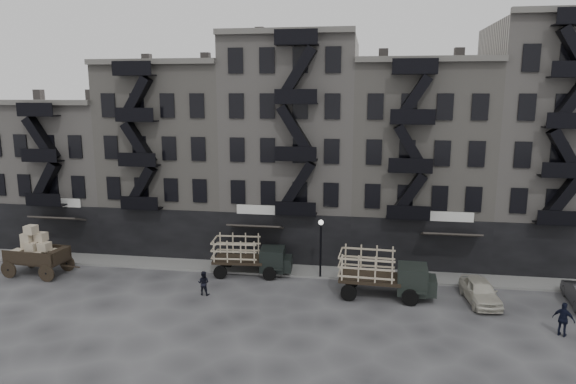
# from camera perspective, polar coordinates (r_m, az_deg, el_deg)

# --- Properties ---
(ground) EXTENTS (140.00, 140.00, 0.00)m
(ground) POSITION_cam_1_polar(r_m,az_deg,el_deg) (34.96, -1.80, -10.78)
(ground) COLOR #38383A
(ground) RESTS_ON ground
(sidewalk) EXTENTS (55.00, 2.50, 0.15)m
(sidewalk) POSITION_cam_1_polar(r_m,az_deg,el_deg) (38.39, -0.74, -8.62)
(sidewalk) COLOR slate
(sidewalk) RESTS_ON ground
(building_west) EXTENTS (10.00, 11.35, 13.20)m
(building_west) POSITION_cam_1_polar(r_m,az_deg,el_deg) (49.70, -22.86, 2.11)
(building_west) COLOR gray
(building_west) RESTS_ON ground
(building_midwest) EXTENTS (10.00, 11.35, 16.20)m
(building_midwest) POSITION_cam_1_polar(r_m,az_deg,el_deg) (45.04, -12.10, 3.81)
(building_midwest) COLOR gray
(building_midwest) RESTS_ON ground
(building_center) EXTENTS (10.00, 11.35, 18.20)m
(building_center) POSITION_cam_1_polar(r_m,az_deg,el_deg) (42.37, 0.62, 4.98)
(building_center) COLOR gray
(building_center) RESTS_ON ground
(building_mideast) EXTENTS (10.00, 11.35, 16.20)m
(building_mideast) POSITION_cam_1_polar(r_m,az_deg,el_deg) (42.22, 14.19, 3.25)
(building_mideast) COLOR gray
(building_mideast) RESTS_ON ground
(building_east) EXTENTS (10.00, 11.35, 19.20)m
(building_east) POSITION_cam_1_polar(r_m,az_deg,el_deg) (44.10, 27.37, 4.63)
(building_east) COLOR gray
(building_east) RESTS_ON ground
(lamp_post) EXTENTS (0.36, 0.36, 4.28)m
(lamp_post) POSITION_cam_1_polar(r_m,az_deg,el_deg) (36.09, 3.66, -5.42)
(lamp_post) COLOR black
(lamp_post) RESTS_ON ground
(wagon) EXTENTS (4.53, 2.70, 3.68)m
(wagon) POSITION_cam_1_polar(r_m,az_deg,el_deg) (41.21, -26.31, -5.46)
(wagon) COLOR black
(wagon) RESTS_ON ground
(stake_truck_west) EXTENTS (5.74, 2.68, 2.81)m
(stake_truck_west) POSITION_cam_1_polar(r_m,az_deg,el_deg) (37.24, -4.27, -6.80)
(stake_truck_west) COLOR black
(stake_truck_west) RESTS_ON ground
(stake_truck_east) EXTENTS (6.18, 2.78, 3.04)m
(stake_truck_east) POSITION_cam_1_polar(r_m,az_deg,el_deg) (33.81, 10.60, -8.61)
(stake_truck_east) COLOR black
(stake_truck_east) RESTS_ON ground
(car_east) EXTENTS (2.23, 4.53, 1.48)m
(car_east) POSITION_cam_1_polar(r_m,az_deg,el_deg) (34.88, 20.58, -10.27)
(car_east) COLOR beige
(car_east) RESTS_ON ground
(pedestrian_mid) EXTENTS (0.80, 0.63, 1.61)m
(pedestrian_mid) POSITION_cam_1_polar(r_m,az_deg,el_deg) (34.30, -9.37, -9.94)
(pedestrian_mid) COLOR black
(pedestrian_mid) RESTS_ON ground
(policeman) EXTENTS (1.19, 1.01, 1.90)m
(policeman) POSITION_cam_1_polar(r_m,az_deg,el_deg) (32.15, 28.29, -12.36)
(policeman) COLOR black
(policeman) RESTS_ON ground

